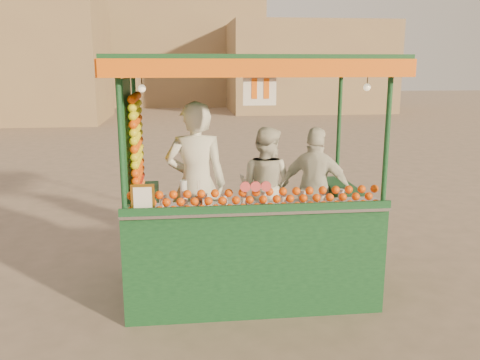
{
  "coord_description": "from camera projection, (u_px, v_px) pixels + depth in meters",
  "views": [
    {
      "loc": [
        -0.39,
        -5.63,
        2.66
      ],
      "look_at": [
        0.28,
        0.09,
        1.35
      ],
      "focal_mm": 37.98,
      "sensor_mm": 36.0,
      "label": 1
    }
  ],
  "objects": [
    {
      "name": "vendor_middle",
      "position": [
        265.0,
        186.0,
        6.64
      ],
      "size": [
        0.96,
        0.91,
        1.56
      ],
      "rotation": [
        0.0,
        0.0,
        2.57
      ],
      "color": "white",
      "rests_on": "ground"
    },
    {
      "name": "building_center",
      "position": [
        155.0,
        52.0,
        34.13
      ],
      "size": [
        14.0,
        7.0,
        7.0
      ],
      "primitive_type": "cube",
      "color": "#917952",
      "rests_on": "ground"
    },
    {
      "name": "vendor_left",
      "position": [
        196.0,
        185.0,
        5.92
      ],
      "size": [
        0.73,
        0.5,
        1.94
      ],
      "rotation": [
        0.0,
        0.0,
        3.1
      ],
      "color": "silver",
      "rests_on": "ground"
    },
    {
      "name": "ground",
      "position": [
        218.0,
        291.0,
        6.09
      ],
      "size": [
        90.0,
        90.0,
        0.0
      ],
      "primitive_type": "plane",
      "color": "#6F604F",
      "rests_on": "ground"
    },
    {
      "name": "vendor_right",
      "position": [
        315.0,
        190.0,
        6.39
      ],
      "size": [
        1.0,
        0.79,
        1.59
      ],
      "rotation": [
        0.0,
        0.0,
        2.63
      ],
      "color": "white",
      "rests_on": "ground"
    },
    {
      "name": "juice_cart",
      "position": [
        242.0,
        220.0,
        5.9
      ],
      "size": [
        3.03,
        1.97,
        2.76
      ],
      "color": "#0F391D",
      "rests_on": "ground"
    },
    {
      "name": "building_right",
      "position": [
        307.0,
        67.0,
        29.56
      ],
      "size": [
        9.0,
        6.0,
        5.0
      ],
      "primitive_type": "cube",
      "color": "#917952",
      "rests_on": "ground"
    }
  ]
}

